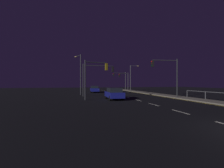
# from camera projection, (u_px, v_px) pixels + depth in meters

# --- Properties ---
(ground_plane) EXTENTS (112.00, 112.00, 0.00)m
(ground_plane) POSITION_uv_depth(u_px,v_px,m) (127.00, 97.00, 23.60)
(ground_plane) COLOR black
(ground_plane) RESTS_ON ground
(sidewalk_right) EXTENTS (2.50, 77.00, 0.14)m
(sidewalk_right) POSITION_uv_depth(u_px,v_px,m) (168.00, 96.00, 25.33)
(sidewalk_right) COLOR gray
(sidewalk_right) RESTS_ON ground
(lane_markings_center) EXTENTS (0.14, 50.00, 0.01)m
(lane_markings_center) POSITION_uv_depth(u_px,v_px,m) (120.00, 95.00, 27.01)
(lane_markings_center) COLOR silver
(lane_markings_center) RESTS_ON ground
(lane_edge_line) EXTENTS (0.14, 53.00, 0.01)m
(lane_edge_line) POSITION_uv_depth(u_px,v_px,m) (146.00, 94.00, 29.84)
(lane_edge_line) COLOR gold
(lane_edge_line) RESTS_ON ground
(car) EXTENTS (1.89, 4.43, 1.57)m
(car) POSITION_uv_depth(u_px,v_px,m) (114.00, 93.00, 20.21)
(car) COLOR navy
(car) RESTS_ON ground
(car_oncoming) EXTENTS (1.96, 4.45, 1.57)m
(car_oncoming) POSITION_uv_depth(u_px,v_px,m) (94.00, 89.00, 35.54)
(car_oncoming) COLOR navy
(car_oncoming) RESTS_ON ground
(traffic_light_near_right) EXTENTS (3.99, 0.34, 5.37)m
(traffic_light_near_right) POSITION_uv_depth(u_px,v_px,m) (120.00, 77.00, 44.83)
(traffic_light_near_right) COLOR #4C4C51
(traffic_light_near_right) RESTS_ON sidewalk_right
(traffic_light_far_left) EXTENTS (5.32, 0.36, 5.36)m
(traffic_light_far_left) POSITION_uv_depth(u_px,v_px,m) (97.00, 73.00, 25.14)
(traffic_light_far_left) COLOR #38383D
(traffic_light_far_left) RESTS_ON ground
(traffic_light_near_left) EXTENTS (2.95, 0.62, 5.02)m
(traffic_light_near_left) POSITION_uv_depth(u_px,v_px,m) (124.00, 78.00, 42.25)
(traffic_light_near_left) COLOR #4C4C51
(traffic_light_near_left) RESTS_ON sidewalk_right
(traffic_light_mid_right) EXTENTS (3.20, 0.63, 5.20)m
(traffic_light_mid_right) POSITION_uv_depth(u_px,v_px,m) (95.00, 72.00, 19.95)
(traffic_light_mid_right) COLOR #38383D
(traffic_light_mid_right) RESTS_ON ground
(traffic_light_overhead_east) EXTENTS (4.10, 0.64, 5.64)m
(traffic_light_overhead_east) POSITION_uv_depth(u_px,v_px,m) (166.00, 70.00, 21.97)
(traffic_light_overhead_east) COLOR #2D3033
(traffic_light_overhead_east) RESTS_ON sidewalk_right
(street_lamp_corner) EXTENTS (2.29, 1.14, 7.07)m
(street_lamp_corner) POSITION_uv_depth(u_px,v_px,m) (132.00, 75.00, 42.18)
(street_lamp_corner) COLOR #4C4C51
(street_lamp_corner) RESTS_ON sidewalk_right
(street_lamp_far_end) EXTENTS (1.22, 1.70, 7.57)m
(street_lamp_far_end) POSITION_uv_depth(u_px,v_px,m) (80.00, 71.00, 28.23)
(street_lamp_far_end) COLOR #38383D
(street_lamp_far_end) RESTS_ON ground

